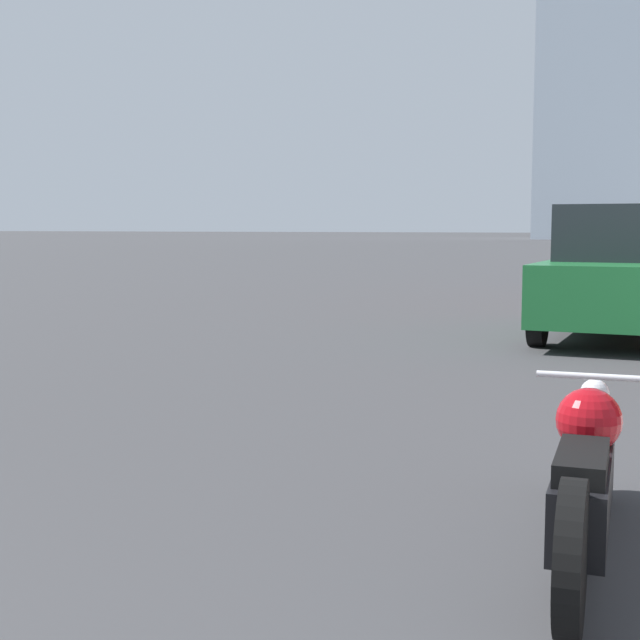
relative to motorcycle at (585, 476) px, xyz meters
The scene contains 2 objects.
motorcycle is the anchor object (origin of this frame).
parked_car_green 8.83m from the motorcycle, 92.91° to the left, with size 2.01×4.53×1.85m.
Camera 1 is at (4.18, -0.14, 1.57)m, focal length 50.00 mm.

